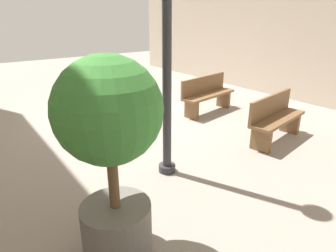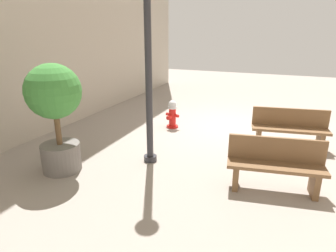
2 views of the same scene
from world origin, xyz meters
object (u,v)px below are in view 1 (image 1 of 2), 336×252
object	(u,v)px
bench_near	(207,94)
bench_far	(275,118)
planter_tree	(110,140)
fire_hydrant	(88,117)

from	to	relation	value
bench_near	bench_far	xyz separation A→B (m)	(0.20, 2.23, -0.00)
planter_tree	bench_far	bearing A→B (deg)	-168.32
bench_far	fire_hydrant	bearing A→B (deg)	-41.02
fire_hydrant	bench_near	distance (m)	3.19
fire_hydrant	bench_near	world-z (taller)	bench_near
bench_near	bench_far	distance (m)	2.24
bench_far	planter_tree	xyz separation A→B (m)	(4.04, 0.83, 0.84)
bench_near	bench_far	bearing A→B (deg)	84.90
fire_hydrant	planter_tree	distance (m)	3.70
fire_hydrant	planter_tree	bearing A→B (deg)	72.67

